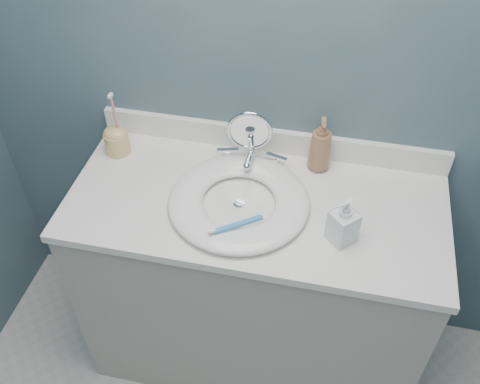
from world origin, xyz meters
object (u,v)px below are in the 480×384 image
(makeup_mirror, at_px, (249,137))
(soap_bottle_clear, at_px, (344,221))
(soap_bottle_amber, at_px, (321,144))
(toothbrush_holder, at_px, (117,139))

(makeup_mirror, xyz_separation_m, soap_bottle_clear, (0.34, -0.27, -0.04))
(soap_bottle_clear, bearing_deg, soap_bottle_amber, 153.57)
(soap_bottle_amber, bearing_deg, soap_bottle_clear, -78.28)
(soap_bottle_clear, relative_size, toothbrush_holder, 0.65)
(makeup_mirror, height_order, soap_bottle_clear, makeup_mirror)
(toothbrush_holder, bearing_deg, soap_bottle_amber, 5.39)
(soap_bottle_clear, distance_m, toothbrush_holder, 0.84)
(makeup_mirror, bearing_deg, soap_bottle_amber, 3.21)
(soap_bottle_amber, xyz_separation_m, toothbrush_holder, (-0.70, -0.07, -0.04))
(makeup_mirror, bearing_deg, soap_bottle_clear, -45.16)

